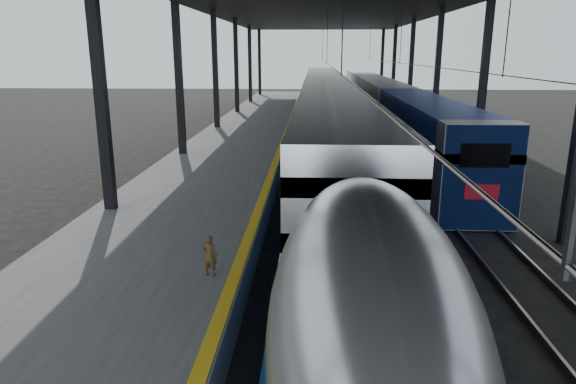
{
  "coord_description": "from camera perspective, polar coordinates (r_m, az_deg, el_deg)",
  "views": [
    {
      "loc": [
        1.15,
        -11.63,
        6.18
      ],
      "look_at": [
        0.38,
        3.72,
        2.0
      ],
      "focal_mm": 32.0,
      "sensor_mm": 36.0,
      "label": 1
    }
  ],
  "objects": [
    {
      "name": "tgv_train",
      "position": [
        34.67,
        4.3,
        8.39
      ],
      "size": [
        3.1,
        65.2,
        4.44
      ],
      "color": "#B3B6BB",
      "rests_on": "ground"
    },
    {
      "name": "ground",
      "position": [
        13.22,
        -2.52,
        -12.68
      ],
      "size": [
        160.0,
        160.0,
        0.0
      ],
      "primitive_type": "plane",
      "color": "black",
      "rests_on": "ground"
    },
    {
      "name": "second_train",
      "position": [
        45.35,
        10.42,
        9.64
      ],
      "size": [
        2.8,
        56.05,
        3.86
      ],
      "color": "navy",
      "rests_on": "ground"
    },
    {
      "name": "platform",
      "position": [
        32.47,
        -5.43,
        5.08
      ],
      "size": [
        6.0,
        80.0,
        1.0
      ],
      "primitive_type": "cube",
      "color": "#4C4C4F",
      "rests_on": "ground"
    },
    {
      "name": "child",
      "position": [
        12.47,
        -8.7,
        -6.98
      ],
      "size": [
        0.41,
        0.31,
        1.01
      ],
      "primitive_type": "imported",
      "rotation": [
        0.0,
        0.0,
        2.96
      ],
      "color": "#50371A",
      "rests_on": "platform"
    },
    {
      "name": "yellow_strip",
      "position": [
        32.1,
        -0.47,
        5.95
      ],
      "size": [
        0.3,
        80.0,
        0.01
      ],
      "primitive_type": "cube",
      "color": "gold",
      "rests_on": "platform"
    },
    {
      "name": "rails",
      "position": [
        32.38,
        8.78,
        4.19
      ],
      "size": [
        6.52,
        80.0,
        0.16
      ],
      "color": "slate",
      "rests_on": "ground"
    },
    {
      "name": "canopy",
      "position": [
        31.77,
        4.5,
        20.49
      ],
      "size": [
        18.0,
        75.0,
        9.47
      ],
      "color": "black",
      "rests_on": "ground"
    }
  ]
}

